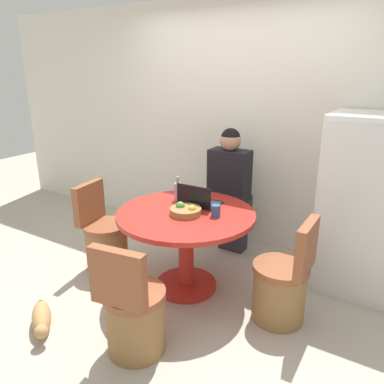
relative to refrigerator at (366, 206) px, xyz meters
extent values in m
plane|color=#B2A899|center=(-1.38, -1.10, -0.78)|extent=(12.00, 12.00, 0.00)
cube|color=silver|center=(-1.38, 0.37, 0.52)|extent=(7.00, 0.06, 2.60)
cube|color=white|center=(0.00, 0.01, 0.00)|extent=(0.73, 0.63, 1.55)
cube|color=silver|center=(0.00, -0.31, 0.00)|extent=(0.70, 0.01, 1.46)
cylinder|color=#B2261E|center=(-1.30, -0.84, -0.75)|extent=(0.54, 0.54, 0.05)
cylinder|color=#B2261E|center=(-1.30, -0.84, -0.40)|extent=(0.13, 0.13, 0.64)
cylinder|color=#B2261E|center=(-1.30, -0.84, -0.06)|extent=(1.18, 1.18, 0.04)
cylinder|color=olive|center=(-1.18, -1.69, -0.57)|extent=(0.41, 0.41, 0.42)
cylinder|color=brown|center=(-1.18, -1.69, -0.33)|extent=(0.43, 0.43, 0.06)
cube|color=brown|center=(-1.16, -1.86, -0.11)|extent=(0.39, 0.12, 0.39)
cylinder|color=olive|center=(-0.45, -0.84, -0.57)|extent=(0.41, 0.41, 0.42)
cylinder|color=brown|center=(-0.45, -0.84, -0.33)|extent=(0.43, 0.43, 0.06)
cube|color=brown|center=(-0.27, -0.84, -0.11)|extent=(0.07, 0.39, 0.39)
cylinder|color=olive|center=(-2.15, -0.95, -0.57)|extent=(0.41, 0.41, 0.42)
cylinder|color=brown|center=(-2.15, -0.95, -0.33)|extent=(0.43, 0.43, 0.06)
cube|color=brown|center=(-2.32, -0.98, -0.11)|extent=(0.12, 0.39, 0.39)
cube|color=#2D2D38|center=(-1.27, 0.07, -0.54)|extent=(0.28, 0.16, 0.47)
cube|color=#2D2D38|center=(-1.27, 0.01, -0.23)|extent=(0.32, 0.36, 0.14)
cube|color=black|center=(-1.27, -0.07, 0.10)|extent=(0.40, 0.22, 0.52)
sphere|color=tan|center=(-1.27, -0.07, 0.45)|extent=(0.21, 0.21, 0.21)
sphere|color=black|center=(-1.27, -0.07, 0.48)|extent=(0.19, 0.19, 0.19)
cube|color=#232328|center=(-1.29, -0.61, -0.03)|extent=(0.34, 0.25, 0.02)
cube|color=black|center=(-1.29, -0.73, 0.07)|extent=(0.34, 0.01, 0.19)
cylinder|color=olive|center=(-1.27, -0.89, -0.01)|extent=(0.26, 0.26, 0.05)
sphere|color=gold|center=(-1.21, -0.88, 0.02)|extent=(0.07, 0.07, 0.07)
sphere|color=#4C9333|center=(-1.33, -0.88, 0.02)|extent=(0.08, 0.08, 0.08)
cylinder|color=#2D4C84|center=(-1.04, -0.80, 0.01)|extent=(0.08, 0.08, 0.10)
cylinder|color=#9999A3|center=(-1.52, -0.63, 0.04)|extent=(0.07, 0.07, 0.16)
cylinder|color=#9999A3|center=(-1.52, -0.63, 0.15)|extent=(0.03, 0.03, 0.06)
ellipsoid|color=tan|center=(-1.96, -1.89, -0.69)|extent=(0.40, 0.35, 0.17)
sphere|color=tan|center=(-1.78, -2.02, -0.66)|extent=(0.10, 0.10, 0.10)
cylinder|color=tan|center=(-2.10, -1.78, -0.67)|extent=(0.15, 0.13, 0.13)
camera|label=1|loc=(0.28, -3.34, 1.13)|focal=35.00mm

